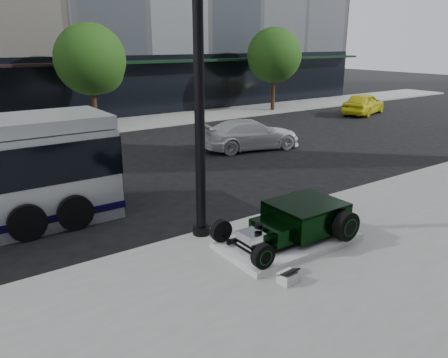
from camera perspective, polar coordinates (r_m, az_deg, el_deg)
ground at (r=13.83m, az=-2.38°, el=-2.94°), size 120.00×120.00×0.00m
sidewalk_far at (r=26.33m, az=-19.08°, el=6.12°), size 70.00×4.00×0.12m
street_trees at (r=25.37m, az=-16.77°, el=14.40°), size 29.80×3.80×5.70m
display_plinth at (r=10.85m, az=8.38°, el=-7.98°), size 3.40×1.80×0.15m
hot_rod at (r=10.86m, az=9.79°, el=-5.12°), size 3.22×2.00×0.81m
info_plaque at (r=9.22m, az=8.38°, el=-12.52°), size 0.42×0.33×0.31m
lamppost at (r=10.32m, az=-3.28°, el=12.26°), size 0.45×0.45×8.16m
white_sedan at (r=20.52m, az=3.48°, el=5.83°), size 5.03×2.88×1.37m
yellow_taxi at (r=32.08m, az=17.79°, el=9.36°), size 4.65×2.98×1.47m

